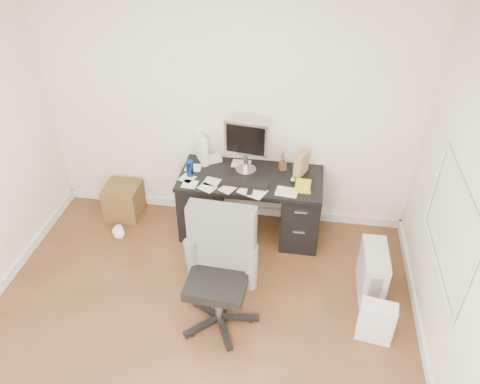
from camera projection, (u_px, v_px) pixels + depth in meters
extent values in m
plane|color=#482B17|center=(190.00, 351.00, 4.04)|extent=(4.00, 4.00, 0.00)
cube|color=beige|center=(228.00, 108.00, 4.86)|extent=(4.00, 0.02, 2.70)
cube|color=beige|center=(479.00, 262.00, 3.00)|extent=(0.02, 4.00, 2.70)
cube|color=white|center=(157.00, 36.00, 2.47)|extent=(4.00, 4.00, 0.02)
cube|color=silver|center=(229.00, 208.00, 5.60)|extent=(4.00, 0.03, 0.10)
cube|color=silver|center=(429.00, 379.00, 3.76)|extent=(0.03, 4.00, 0.10)
cube|color=black|center=(251.00, 178.00, 4.90)|extent=(1.50, 0.70, 0.04)
cube|color=black|center=(201.00, 202.00, 5.19)|extent=(0.40, 0.60, 0.71)
cube|color=black|center=(301.00, 211.00, 5.05)|extent=(0.40, 0.60, 0.71)
cube|color=black|center=(254.00, 182.00, 5.33)|extent=(0.70, 0.03, 0.51)
cube|color=black|center=(245.00, 183.00, 4.77)|extent=(0.49, 0.20, 0.03)
sphere|color=#BABABE|center=(293.00, 180.00, 4.79)|extent=(0.07, 0.07, 0.06)
cylinder|color=navy|center=(190.00, 169.00, 4.86)|extent=(0.09, 0.09, 0.17)
cube|color=white|center=(202.00, 148.00, 5.06)|extent=(0.24, 0.29, 0.31)
cube|color=#9F744D|center=(301.00, 164.00, 4.87)|extent=(0.18, 0.23, 0.24)
cube|color=yellow|center=(303.00, 186.00, 4.72)|extent=(0.17, 0.22, 0.04)
cube|color=#B7B3A5|center=(372.00, 272.00, 4.46)|extent=(0.23, 0.50, 0.50)
cube|color=white|center=(376.00, 322.00, 4.03)|extent=(0.33, 0.26, 0.41)
cube|color=#503118|center=(124.00, 200.00, 5.48)|extent=(0.39, 0.39, 0.39)
cube|color=slate|center=(197.00, 211.00, 5.46)|extent=(0.39, 0.33, 0.21)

